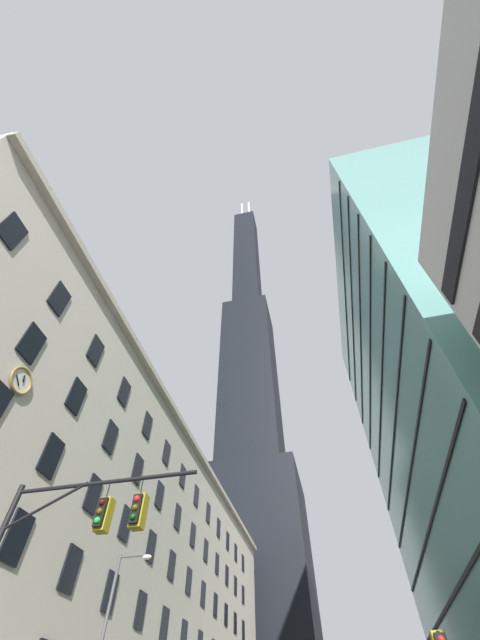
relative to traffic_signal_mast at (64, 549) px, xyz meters
The scene contains 5 objects.
station_building 32.43m from the traffic_signal_mast, 118.12° to the left, with size 17.20×73.43×26.32m.
dark_skyscraper 102.64m from the traffic_signal_mast, 96.81° to the left, with size 24.52×24.52×226.88m.
glass_office_midrise 35.23m from the traffic_signal_mast, 42.49° to the left, with size 14.56×33.71×46.02m.
traffic_signal_mast is the anchor object (origin of this frame).
street_lamppost 11.71m from the traffic_signal_mast, 109.33° to the left, with size 2.09×0.32×8.87m.
Camera 1 is at (3.93, -8.45, 1.66)m, focal length 20.44 mm.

